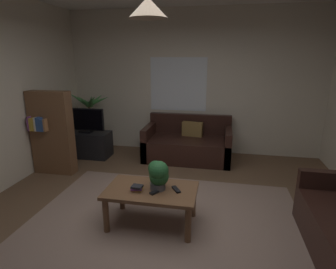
{
  "coord_description": "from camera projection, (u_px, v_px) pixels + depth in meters",
  "views": [
    {
      "loc": [
        0.61,
        -2.79,
        1.94
      ],
      "look_at": [
        0.0,
        0.3,
        1.05
      ],
      "focal_mm": 29.74,
      "sensor_mm": 36.0,
      "label": 1
    }
  ],
  "objects": [
    {
      "name": "wall_back",
      "position": [
        193.0,
        83.0,
        5.58
      ],
      "size": [
        5.18,
        0.06,
        2.84
      ],
      "primitive_type": "cube",
      "color": "beige",
      "rests_on": "ground"
    },
    {
      "name": "rug",
      "position": [
        159.0,
        237.0,
        3.09
      ],
      "size": [
        3.29,
        3.1,
        0.01
      ],
      "primitive_type": "cube",
      "color": "gray",
      "rests_on": "ground"
    },
    {
      "name": "remote_on_table_0",
      "position": [
        156.0,
        192.0,
        3.13
      ],
      "size": [
        0.13,
        0.16,
        0.02
      ],
      "primitive_type": "cube",
      "rotation": [
        0.0,
        0.0,
        5.66
      ],
      "color": "black",
      "rests_on": "coffee_table"
    },
    {
      "name": "bookshelf_corner",
      "position": [
        52.0,
        133.0,
        4.65
      ],
      "size": [
        0.7,
        0.31,
        1.4
      ],
      "color": "brown",
      "rests_on": "ground"
    },
    {
      "name": "window_pane",
      "position": [
        178.0,
        84.0,
        5.61
      ],
      "size": [
        1.14,
        0.01,
        1.06
      ],
      "primitive_type": "cube",
      "color": "white"
    },
    {
      "name": "book_on_table_0",
      "position": [
        137.0,
        190.0,
        3.18
      ],
      "size": [
        0.12,
        0.1,
        0.02
      ],
      "primitive_type": "cube",
      "rotation": [
        0.0,
        0.0,
        0.02
      ],
      "color": "gold",
      "rests_on": "coffee_table"
    },
    {
      "name": "coffee_table",
      "position": [
        151.0,
        195.0,
        3.24
      ],
      "size": [
        1.05,
        0.63,
        0.46
      ],
      "color": "brown",
      "rests_on": "ground"
    },
    {
      "name": "tv",
      "position": [
        85.0,
        120.0,
        5.38
      ],
      "size": [
        0.76,
        0.16,
        0.48
      ],
      "color": "black",
      "rests_on": "tv_stand"
    },
    {
      "name": "book_on_table_1",
      "position": [
        137.0,
        188.0,
        3.17
      ],
      "size": [
        0.14,
        0.12,
        0.02
      ],
      "primitive_type": "cube",
      "rotation": [
        0.0,
        0.0,
        0.19
      ],
      "color": "#72387F",
      "rests_on": "coffee_table"
    },
    {
      "name": "remote_on_table_1",
      "position": [
        176.0,
        189.0,
        3.19
      ],
      "size": [
        0.13,
        0.16,
        0.02
      ],
      "primitive_type": "cube",
      "rotation": [
        0.0,
        0.0,
        3.7
      ],
      "color": "black",
      "rests_on": "coffee_table"
    },
    {
      "name": "potted_palm_corner",
      "position": [
        91.0,
        122.0,
        5.87
      ],
      "size": [
        0.83,
        0.77,
        1.27
      ],
      "color": "#B77051",
      "rests_on": "ground"
    },
    {
      "name": "potted_plant_on_table",
      "position": [
        158.0,
        174.0,
        3.17
      ],
      "size": [
        0.24,
        0.24,
        0.34
      ],
      "color": "#4C4C51",
      "rests_on": "coffee_table"
    },
    {
      "name": "couch_under_window",
      "position": [
        188.0,
        145.0,
        5.4
      ],
      "size": [
        1.64,
        0.87,
        0.82
      ],
      "color": "black",
      "rests_on": "ground"
    },
    {
      "name": "pendant_lamp",
      "position": [
        148.0,
        7.0,
        2.7
      ],
      "size": [
        0.39,
        0.39,
        0.54
      ],
      "color": "black"
    },
    {
      "name": "book_on_table_2",
      "position": [
        137.0,
        187.0,
        3.16
      ],
      "size": [
        0.13,
        0.11,
        0.02
      ],
      "primitive_type": "cube",
      "rotation": [
        0.0,
        0.0,
        -0.08
      ],
      "color": "black",
      "rests_on": "coffee_table"
    },
    {
      "name": "tv_stand",
      "position": [
        88.0,
        144.0,
        5.53
      ],
      "size": [
        0.9,
        0.44,
        0.5
      ],
      "primitive_type": "cube",
      "color": "black",
      "rests_on": "ground"
    },
    {
      "name": "floor",
      "position": [
        163.0,
        228.0,
        3.28
      ],
      "size": [
        5.06,
        5.64,
        0.02
      ],
      "primitive_type": "cube",
      "color": "brown",
      "rests_on": "ground"
    }
  ]
}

